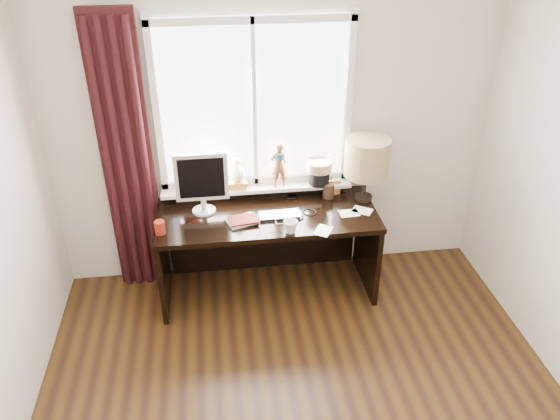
{
  "coord_description": "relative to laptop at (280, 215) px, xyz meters",
  "views": [
    {
      "loc": [
        -0.48,
        -1.95,
        2.92
      ],
      "look_at": [
        -0.05,
        1.25,
        1.0
      ],
      "focal_mm": 35.0,
      "sensor_mm": 36.0,
      "label": 1
    }
  ],
  "objects": [
    {
      "name": "wall_back",
      "position": [
        0.01,
        0.43,
        0.54
      ],
      "size": [
        3.5,
        0.0,
        2.6
      ],
      "primitive_type": "cube",
      "rotation": [
        1.57,
        0.0,
        0.0
      ],
      "color": "beige",
      "rests_on": "ground"
    },
    {
      "name": "laptop",
      "position": [
        0.0,
        0.0,
        0.0
      ],
      "size": [
        0.32,
        0.21,
        0.02
      ],
      "primitive_type": "imported",
      "rotation": [
        0.0,
        0.0,
        0.03
      ],
      "color": "silver",
      "rests_on": "desk"
    },
    {
      "name": "mug",
      "position": [
        0.05,
        -0.23,
        0.04
      ],
      "size": [
        0.13,
        0.14,
        0.1
      ],
      "primitive_type": "imported",
      "rotation": [
        0.0,
        0.0,
        1.1
      ],
      "color": "white",
      "rests_on": "desk"
    },
    {
      "name": "red_cup",
      "position": [
        -0.89,
        -0.12,
        0.04
      ],
      "size": [
        0.08,
        0.08,
        0.1
      ],
      "primitive_type": "cylinder",
      "color": "maroon",
      "rests_on": "desk"
    },
    {
      "name": "window",
      "position": [
        -0.14,
        0.37,
        0.54
      ],
      "size": [
        1.52,
        0.23,
        1.4
      ],
      "color": "white",
      "rests_on": "ground"
    },
    {
      "name": "curtain",
      "position": [
        -1.13,
        0.33,
        0.35
      ],
      "size": [
        0.38,
        0.09,
        2.25
      ],
      "color": "black",
      "rests_on": "floor"
    },
    {
      "name": "desk",
      "position": [
        -0.09,
        0.15,
        -0.26
      ],
      "size": [
        1.7,
        0.7,
        0.75
      ],
      "color": "black",
      "rests_on": "floor"
    },
    {
      "name": "monitor",
      "position": [
        -0.57,
        0.15,
        0.27
      ],
      "size": [
        0.4,
        0.18,
        0.49
      ],
      "color": "beige",
      "rests_on": "desk"
    },
    {
      "name": "notebook_stack",
      "position": [
        -0.29,
        -0.04,
        0.0
      ],
      "size": [
        0.26,
        0.22,
        0.03
      ],
      "color": "beige",
      "rests_on": "desk"
    },
    {
      "name": "brush_holder",
      "position": [
        0.43,
        0.25,
        0.05
      ],
      "size": [
        0.09,
        0.09,
        0.25
      ],
      "color": "black",
      "rests_on": "desk"
    },
    {
      "name": "icon_frame",
      "position": [
        0.48,
        0.28,
        0.05
      ],
      "size": [
        0.1,
        0.03,
        0.13
      ],
      "color": "gold",
      "rests_on": "desk"
    },
    {
      "name": "table_lamp",
      "position": [
        0.7,
        0.18,
        0.35
      ],
      "size": [
        0.35,
        0.35,
        0.52
      ],
      "color": "black",
      "rests_on": "desk"
    },
    {
      "name": "loose_papers",
      "position": [
        0.49,
        -0.09,
        -0.01
      ],
      "size": [
        0.54,
        0.42,
        0.0
      ],
      "color": "white",
      "rests_on": "desk"
    },
    {
      "name": "desk_cables",
      "position": [
        0.16,
        0.07,
        -0.01
      ],
      "size": [
        0.26,
        0.45,
        0.01
      ],
      "color": "black",
      "rests_on": "desk"
    }
  ]
}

